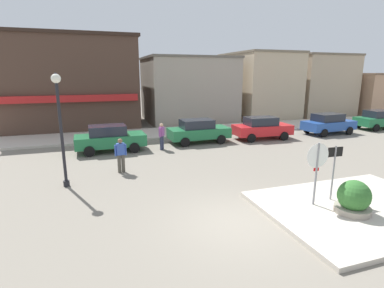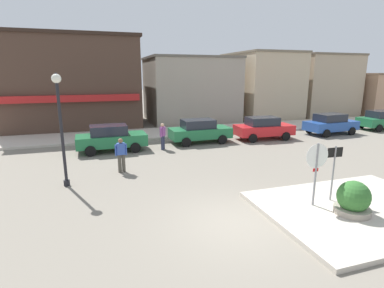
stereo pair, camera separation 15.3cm
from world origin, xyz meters
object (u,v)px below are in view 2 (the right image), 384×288
(planter, at_px, (353,201))
(parked_car_nearest, at_px, (111,138))
(stop_sign, at_px, (316,166))
(pedestrian_crossing_near, at_px, (163,135))
(pedestrian_crossing_far, at_px, (121,154))
(parked_car_third, at_px, (263,128))
(one_way_sign, at_px, (333,168))
(lamp_post, at_px, (60,114))
(parked_car_second, at_px, (200,131))
(parked_car_fourth, at_px, (331,124))
(parked_car_fifth, at_px, (383,120))

(planter, distance_m, parked_car_nearest, 12.99)
(stop_sign, relative_size, pedestrian_crossing_near, 1.43)
(pedestrian_crossing_near, xyz_separation_m, pedestrian_crossing_far, (-2.76, -3.61, 0.00))
(parked_car_nearest, relative_size, parked_car_third, 0.99)
(one_way_sign, xyz_separation_m, lamp_post, (-8.98, 4.76, 1.63))
(one_way_sign, bearing_deg, parked_car_second, 96.41)
(parked_car_second, height_order, pedestrian_crossing_near, pedestrian_crossing_near)
(parked_car_third, distance_m, pedestrian_crossing_far, 10.99)
(parked_car_fourth, height_order, pedestrian_crossing_near, pedestrian_crossing_near)
(parked_car_second, relative_size, parked_car_fifth, 1.00)
(planter, height_order, lamp_post, lamp_post)
(one_way_sign, xyz_separation_m, pedestrian_crossing_far, (-6.66, 5.85, -0.46))
(lamp_post, height_order, parked_car_second, lamp_post)
(parked_car_third, xyz_separation_m, parked_car_fifth, (11.32, 0.32, 0.00))
(parked_car_fourth, bearing_deg, planter, -129.63)
(parked_car_nearest, height_order, parked_car_fourth, same)
(pedestrian_crossing_far, bearing_deg, parked_car_nearest, 93.12)
(parked_car_fifth, bearing_deg, parked_car_second, 180.00)
(one_way_sign, height_order, pedestrian_crossing_far, one_way_sign)
(parked_car_third, bearing_deg, parked_car_nearest, -179.02)
(parked_car_nearest, bearing_deg, lamp_post, -111.65)
(one_way_sign, xyz_separation_m, parked_car_fourth, (9.19, 10.18, -0.52))
(parked_car_nearest, distance_m, pedestrian_crossing_far, 4.18)
(stop_sign, relative_size, lamp_post, 0.51)
(planter, height_order, parked_car_second, parked_car_second)
(planter, bearing_deg, one_way_sign, 83.69)
(parked_car_nearest, bearing_deg, parked_car_third, 0.98)
(one_way_sign, bearing_deg, stop_sign, -170.19)
(stop_sign, height_order, one_way_sign, stop_sign)
(one_way_sign, bearing_deg, parked_car_third, 71.42)
(stop_sign, xyz_separation_m, parked_car_fourth, (10.06, 10.33, -0.71))
(stop_sign, xyz_separation_m, pedestrian_crossing_near, (-3.04, 9.61, -0.65))
(stop_sign, bearing_deg, planter, -50.51)
(one_way_sign, relative_size, planter, 1.71)
(parked_car_fourth, distance_m, pedestrian_crossing_far, 16.44)
(parked_car_fourth, bearing_deg, parked_car_nearest, -179.44)
(parked_car_nearest, relative_size, parked_car_fourth, 0.99)
(planter, height_order, pedestrian_crossing_near, pedestrian_crossing_near)
(parked_car_nearest, distance_m, parked_car_third, 10.32)
(one_way_sign, xyz_separation_m, parked_car_fifth, (14.75, 10.52, -0.52))
(parked_car_nearest, bearing_deg, stop_sign, -59.38)
(stop_sign, xyz_separation_m, lamp_post, (-8.11, 4.91, 1.44))
(parked_car_nearest, bearing_deg, planter, -58.57)
(one_way_sign, distance_m, parked_car_fifth, 18.13)
(parked_car_third, height_order, pedestrian_crossing_far, pedestrian_crossing_far)
(parked_car_third, bearing_deg, lamp_post, -156.33)
(planter, relative_size, pedestrian_crossing_far, 0.76)
(parked_car_second, height_order, parked_car_fourth, same)
(lamp_post, bearing_deg, stop_sign, -31.20)
(planter, bearing_deg, lamp_post, 146.68)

